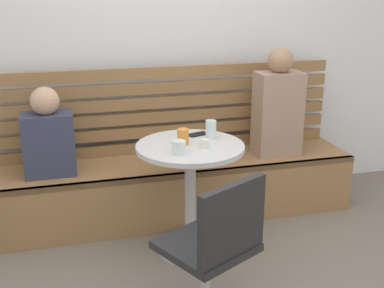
# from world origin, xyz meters

# --- Properties ---
(back_wall) EXTENTS (5.20, 0.10, 2.90)m
(back_wall) POSITION_xyz_m (0.00, 1.64, 1.45)
(back_wall) COLOR silver
(back_wall) RESTS_ON ground
(booth_bench) EXTENTS (2.70, 0.52, 0.44)m
(booth_bench) POSITION_xyz_m (0.00, 1.20, 0.22)
(booth_bench) COLOR olive
(booth_bench) RESTS_ON ground
(booth_backrest) EXTENTS (2.65, 0.04, 0.67)m
(booth_backrest) POSITION_xyz_m (0.00, 1.44, 0.78)
(booth_backrest) COLOR olive
(booth_backrest) RESTS_ON booth_bench
(cafe_table) EXTENTS (0.68, 0.68, 0.74)m
(cafe_table) POSITION_xyz_m (-0.01, 0.68, 0.52)
(cafe_table) COLOR #ADADB2
(cafe_table) RESTS_ON ground
(white_chair) EXTENTS (0.54, 0.54, 0.85)m
(white_chair) POSITION_xyz_m (-0.10, -0.13, 0.46)
(white_chair) COLOR #ADADB2
(white_chair) RESTS_ON ground
(person_adult) EXTENTS (0.34, 0.22, 0.82)m
(person_adult) POSITION_xyz_m (0.80, 1.17, 0.81)
(person_adult) COLOR #9E7F6B
(person_adult) RESTS_ON booth_bench
(person_child_left) EXTENTS (0.34, 0.22, 0.61)m
(person_child_left) POSITION_xyz_m (-0.87, 1.18, 0.71)
(person_child_left) COLOR #333851
(person_child_left) RESTS_ON booth_bench
(cup_tumbler_orange) EXTENTS (0.07, 0.07, 0.10)m
(cup_tumbler_orange) POSITION_xyz_m (-0.05, 0.70, 0.79)
(cup_tumbler_orange) COLOR orange
(cup_tumbler_orange) RESTS_ON cafe_table
(cup_espresso_small) EXTENTS (0.06, 0.06, 0.05)m
(cup_espresso_small) POSITION_xyz_m (0.05, 0.60, 0.77)
(cup_espresso_small) COLOR silver
(cup_espresso_small) RESTS_ON cafe_table
(cup_glass_tall) EXTENTS (0.07, 0.07, 0.12)m
(cup_glass_tall) POSITION_xyz_m (0.15, 0.77, 0.80)
(cup_glass_tall) COLOR silver
(cup_glass_tall) RESTS_ON cafe_table
(cup_glass_short) EXTENTS (0.08, 0.08, 0.08)m
(cup_glass_short) POSITION_xyz_m (-0.12, 0.53, 0.78)
(cup_glass_short) COLOR silver
(cup_glass_short) RESTS_ON cafe_table
(phone_on_table) EXTENTS (0.15, 0.11, 0.01)m
(phone_on_table) POSITION_xyz_m (0.09, 0.87, 0.74)
(phone_on_table) COLOR black
(phone_on_table) RESTS_ON cafe_table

